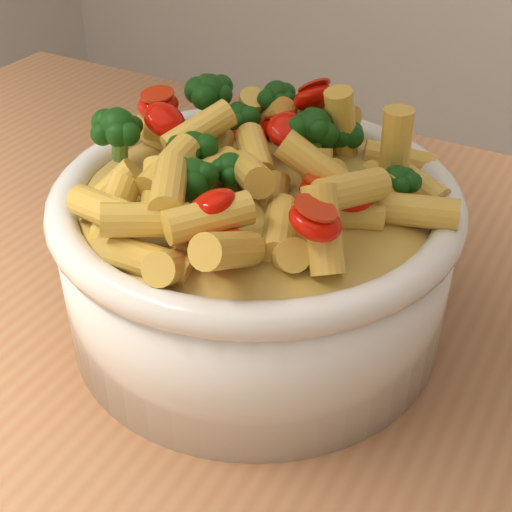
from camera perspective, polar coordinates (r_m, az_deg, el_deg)
The scene contains 2 objects.
serving_bowl at distance 0.47m, azimuth 0.00°, elevation 0.14°, with size 0.26×0.26×0.11m.
pasta_salad at distance 0.43m, azimuth 0.00°, elevation 7.62°, with size 0.20×0.20×0.05m.
Camera 1 is at (0.11, -0.28, 1.23)m, focal length 50.00 mm.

